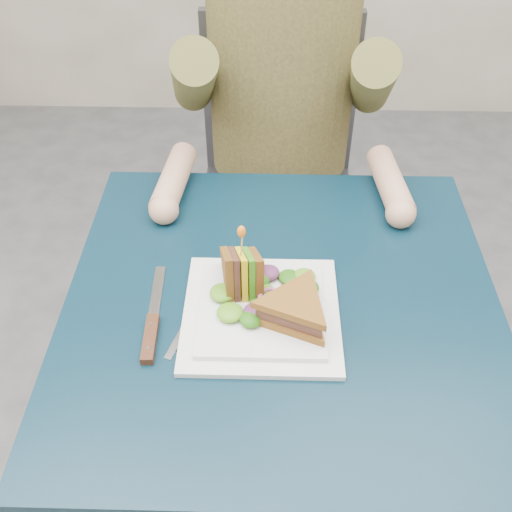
{
  "coord_description": "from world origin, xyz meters",
  "views": [
    {
      "loc": [
        -0.03,
        -0.71,
        1.48
      ],
      "look_at": [
        -0.05,
        0.01,
        0.82
      ],
      "focal_mm": 42.0,
      "sensor_mm": 36.0,
      "label": 1
    }
  ],
  "objects_px": {
    "table": "(281,329)",
    "knife": "(152,329)",
    "fork": "(189,320)",
    "diner": "(283,52)",
    "sandwich_flat": "(295,309)",
    "sandwich_upright": "(242,274)",
    "plate": "(261,312)",
    "chair": "(278,164)"
  },
  "relations": [
    {
      "from": "table",
      "to": "diner",
      "type": "relative_size",
      "value": 1.01
    },
    {
      "from": "chair",
      "to": "knife",
      "type": "xyz_separation_m",
      "value": [
        -0.21,
        -0.78,
        0.2
      ]
    },
    {
      "from": "diner",
      "to": "sandwich_flat",
      "type": "bearing_deg",
      "value": -88.28
    },
    {
      "from": "diner",
      "to": "sandwich_upright",
      "type": "relative_size",
      "value": 5.35
    },
    {
      "from": "table",
      "to": "sandwich_flat",
      "type": "distance_m",
      "value": 0.14
    },
    {
      "from": "sandwich_upright",
      "to": "diner",
      "type": "bearing_deg",
      "value": 83.28
    },
    {
      "from": "chair",
      "to": "plate",
      "type": "xyz_separation_m",
      "value": [
        -0.04,
        -0.74,
        0.2
      ]
    },
    {
      "from": "table",
      "to": "fork",
      "type": "height_order",
      "value": "fork"
    },
    {
      "from": "table",
      "to": "knife",
      "type": "height_order",
      "value": "knife"
    },
    {
      "from": "diner",
      "to": "knife",
      "type": "height_order",
      "value": "diner"
    },
    {
      "from": "sandwich_upright",
      "to": "fork",
      "type": "xyz_separation_m",
      "value": [
        -0.09,
        -0.06,
        -0.05
      ]
    },
    {
      "from": "chair",
      "to": "sandwich_flat",
      "type": "xyz_separation_m",
      "value": [
        0.02,
        -0.76,
        0.23
      ]
    },
    {
      "from": "table",
      "to": "fork",
      "type": "bearing_deg",
      "value": -160.28
    },
    {
      "from": "table",
      "to": "chair",
      "type": "height_order",
      "value": "chair"
    },
    {
      "from": "knife",
      "to": "diner",
      "type": "bearing_deg",
      "value": 72.17
    },
    {
      "from": "fork",
      "to": "sandwich_flat",
      "type": "bearing_deg",
      "value": -3.21
    },
    {
      "from": "plate",
      "to": "table",
      "type": "bearing_deg",
      "value": 48.61
    },
    {
      "from": "sandwich_flat",
      "to": "sandwich_upright",
      "type": "bearing_deg",
      "value": 141.44
    },
    {
      "from": "diner",
      "to": "sandwich_flat",
      "type": "height_order",
      "value": "diner"
    },
    {
      "from": "plate",
      "to": "sandwich_upright",
      "type": "distance_m",
      "value": 0.07
    },
    {
      "from": "fork",
      "to": "diner",
      "type": "bearing_deg",
      "value": 76.4
    },
    {
      "from": "plate",
      "to": "sandwich_flat",
      "type": "bearing_deg",
      "value": -24.44
    },
    {
      "from": "fork",
      "to": "knife",
      "type": "relative_size",
      "value": 0.79
    },
    {
      "from": "table",
      "to": "knife",
      "type": "xyz_separation_m",
      "value": [
        -0.21,
        -0.08,
        0.09
      ]
    },
    {
      "from": "chair",
      "to": "fork",
      "type": "distance_m",
      "value": 0.79
    },
    {
      "from": "plate",
      "to": "knife",
      "type": "xyz_separation_m",
      "value": [
        -0.18,
        -0.04,
        -0.0
      ]
    },
    {
      "from": "table",
      "to": "diner",
      "type": "distance_m",
      "value": 0.64
    },
    {
      "from": "chair",
      "to": "sandwich_flat",
      "type": "distance_m",
      "value": 0.8
    },
    {
      "from": "diner",
      "to": "fork",
      "type": "bearing_deg",
      "value": -103.6
    },
    {
      "from": "plate",
      "to": "sandwich_upright",
      "type": "relative_size",
      "value": 1.87
    },
    {
      "from": "sandwich_flat",
      "to": "sandwich_upright",
      "type": "relative_size",
      "value": 1.36
    },
    {
      "from": "chair",
      "to": "sandwich_upright",
      "type": "relative_size",
      "value": 6.68
    },
    {
      "from": "chair",
      "to": "knife",
      "type": "relative_size",
      "value": 4.2
    },
    {
      "from": "sandwich_flat",
      "to": "plate",
      "type": "bearing_deg",
      "value": 155.56
    },
    {
      "from": "chair",
      "to": "plate",
      "type": "height_order",
      "value": "chair"
    },
    {
      "from": "diner",
      "to": "chair",
      "type": "bearing_deg",
      "value": 90.0
    },
    {
      "from": "sandwich_flat",
      "to": "knife",
      "type": "distance_m",
      "value": 0.24
    },
    {
      "from": "chair",
      "to": "sandwich_flat",
      "type": "height_order",
      "value": "chair"
    },
    {
      "from": "table",
      "to": "sandwich_upright",
      "type": "xyz_separation_m",
      "value": [
        -0.07,
        0.0,
        0.13
      ]
    },
    {
      "from": "sandwich_flat",
      "to": "knife",
      "type": "relative_size",
      "value": 0.85
    },
    {
      "from": "chair",
      "to": "knife",
      "type": "height_order",
      "value": "chair"
    },
    {
      "from": "table",
      "to": "knife",
      "type": "distance_m",
      "value": 0.24
    }
  ]
}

